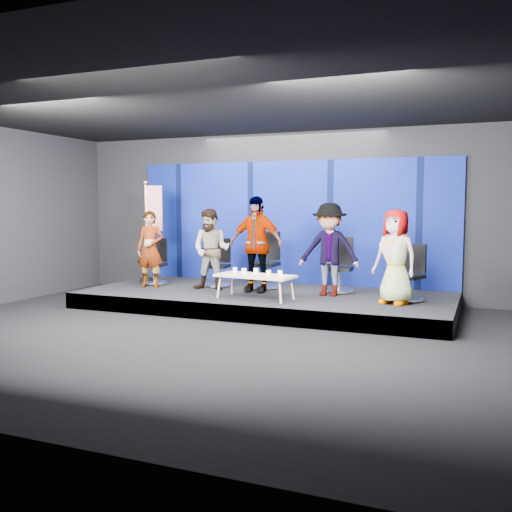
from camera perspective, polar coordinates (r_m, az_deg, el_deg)
The scene contains 21 objects.
ground at distance 8.77m, azimuth -5.09°, elevation -7.88°, with size 10.00×10.00×0.00m, color black.
room_walls at distance 8.55m, azimuth -5.22°, elevation 8.18°, with size 10.02×8.02×3.51m.
riser at distance 10.98m, azimuth 0.90°, elevation -4.42°, with size 7.00×3.00×0.30m, color black.
backdrop at distance 12.19m, azimuth 3.39°, elevation 3.38°, with size 7.00×0.08×2.60m, color #071255.
chair_a at distance 12.25m, azimuth -10.02°, elevation -1.30°, with size 0.61×0.61×0.96m.
panelist_a at distance 11.72m, azimuth -10.54°, elevation 0.67°, with size 0.57×0.37×1.55m, color black.
chair_b at distance 11.72m, azimuth -3.79°, elevation -1.48°, with size 0.60×0.60×0.98m.
panelist_b at distance 11.20m, azimuth -4.49°, elevation 0.64°, with size 0.77×0.60×1.59m, color black.
chair_c at distance 11.46m, azimuth 0.95°, elevation -1.37°, with size 0.65×0.65×1.14m.
panelist_c at distance 10.94m, azimuth -0.02°, elevation 1.20°, with size 1.08×0.45×1.84m, color black.
chair_d at distance 11.05m, azimuth 8.38°, elevation -1.80°, with size 0.62×0.62×1.05m.
panelist_d at distance 10.54m, azimuth 7.32°, elevation 0.64°, with size 1.10×0.63×1.71m, color black.
chair_e at distance 10.33m, azimuth 15.13°, elevation -2.53°, with size 0.73×0.73×0.99m.
panelist_e at distance 9.85m, azimuth 13.77°, elevation -0.09°, with size 0.78×0.51×1.60m, color black.
coffee_table at distance 10.14m, azimuth -0.08°, elevation -2.07°, with size 1.47×0.76×0.43m.
mug_a at distance 10.42m, azimuth -2.11°, elevation -1.42°, with size 0.08×0.08×0.10m, color white.
mug_b at distance 10.18m, azimuth -1.20°, elevation -1.55°, with size 0.09×0.09×0.11m, color white.
mug_c at distance 10.21m, azimuth 0.00°, elevation -1.53°, with size 0.09×0.09×0.10m, color white.
mug_d at distance 9.94m, azimuth 1.27°, elevation -1.73°, with size 0.08×0.08×0.10m, color white.
mug_e at distance 9.93m, azimuth 2.43°, elevation -1.74°, with size 0.08×0.08×0.10m, color white.
flag_stand at distance 12.41m, azimuth -10.46°, elevation 2.71°, with size 0.49×0.29×2.20m.
Camera 1 is at (3.92, -7.59, 1.97)m, focal length 40.00 mm.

